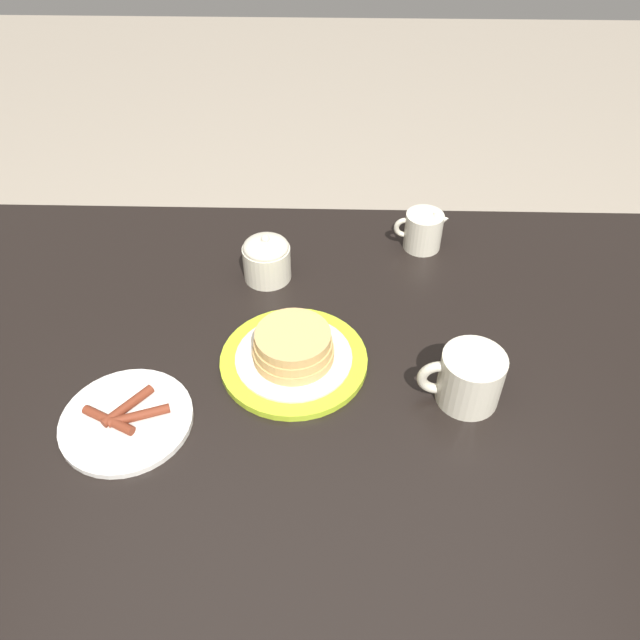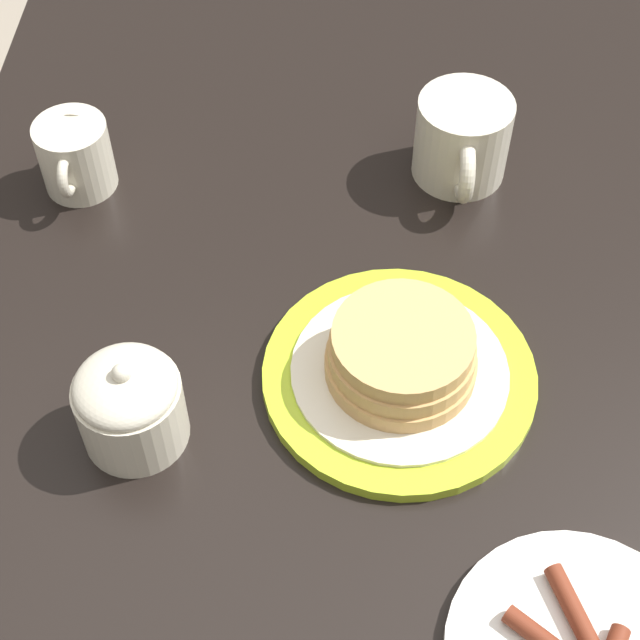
{
  "view_description": "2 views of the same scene",
  "coord_description": "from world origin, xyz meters",
  "px_view_note": "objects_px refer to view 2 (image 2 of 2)",
  "views": [
    {
      "loc": [
        -0.07,
        0.65,
        1.46
      ],
      "look_at": [
        -0.05,
        -0.09,
        0.76
      ],
      "focal_mm": 35.0,
      "sensor_mm": 36.0,
      "label": 1
    },
    {
      "loc": [
        0.47,
        -0.07,
        1.42
      ],
      "look_at": [
        -0.05,
        -0.09,
        0.76
      ],
      "focal_mm": 55.0,
      "sensor_mm": 36.0,
      "label": 2
    }
  ],
  "objects_px": {
    "pancake_plate": "(400,365)",
    "sugar_bowl": "(130,404)",
    "coffee_mug": "(462,140)",
    "creamer_pitcher": "(75,154)"
  },
  "relations": [
    {
      "from": "coffee_mug",
      "to": "creamer_pitcher",
      "type": "height_order",
      "value": "coffee_mug"
    },
    {
      "from": "coffee_mug",
      "to": "pancake_plate",
      "type": "bearing_deg",
      "value": -13.69
    },
    {
      "from": "pancake_plate",
      "to": "sugar_bowl",
      "type": "xyz_separation_m",
      "value": [
        0.06,
        -0.21,
        0.02
      ]
    },
    {
      "from": "pancake_plate",
      "to": "coffee_mug",
      "type": "height_order",
      "value": "coffee_mug"
    },
    {
      "from": "coffee_mug",
      "to": "sugar_bowl",
      "type": "height_order",
      "value": "sugar_bowl"
    },
    {
      "from": "pancake_plate",
      "to": "coffee_mug",
      "type": "bearing_deg",
      "value": 166.31
    },
    {
      "from": "pancake_plate",
      "to": "creamer_pitcher",
      "type": "bearing_deg",
      "value": -126.27
    },
    {
      "from": "coffee_mug",
      "to": "creamer_pitcher",
      "type": "distance_m",
      "value": 0.38
    },
    {
      "from": "pancake_plate",
      "to": "sugar_bowl",
      "type": "bearing_deg",
      "value": -74.4
    },
    {
      "from": "pancake_plate",
      "to": "coffee_mug",
      "type": "relative_size",
      "value": 1.86
    }
  ]
}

